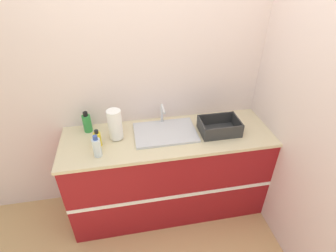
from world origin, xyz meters
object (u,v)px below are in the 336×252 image
sink (165,132)px  bottle_yellow (98,139)px  bottle_green (87,123)px  dish_rack (219,128)px  bottle_clear (97,147)px  paper_towel_roll (115,125)px

sink → bottle_yellow: 0.60m
sink → bottle_yellow: bearing=-172.7°
bottle_yellow → bottle_green: size_ratio=0.78×
dish_rack → bottle_yellow: (-1.08, -0.00, 0.02)m
dish_rack → bottle_yellow: 1.08m
dish_rack → bottle_clear: size_ratio=1.80×
sink → paper_towel_roll: (-0.44, 0.00, 0.13)m
paper_towel_roll → bottle_clear: bearing=-125.7°
paper_towel_roll → bottle_yellow: 0.19m
sink → paper_towel_roll: size_ratio=1.99×
paper_towel_roll → dish_rack: 0.93m
paper_towel_roll → bottle_green: bearing=147.5°
sink → bottle_green: bearing=166.7°
bottle_green → paper_towel_roll: bearing=-32.5°
bottle_yellow → dish_rack: bearing=0.2°
dish_rack → bottle_yellow: bearing=-179.8°
sink → bottle_clear: bearing=-160.3°
bottle_yellow → bottle_green: 0.26m
paper_towel_roll → bottle_clear: (-0.15, -0.21, -0.06)m
paper_towel_roll → dish_rack: (0.92, -0.07, -0.10)m
dish_rack → bottle_green: 1.20m
sink → paper_towel_roll: paper_towel_roll is taller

